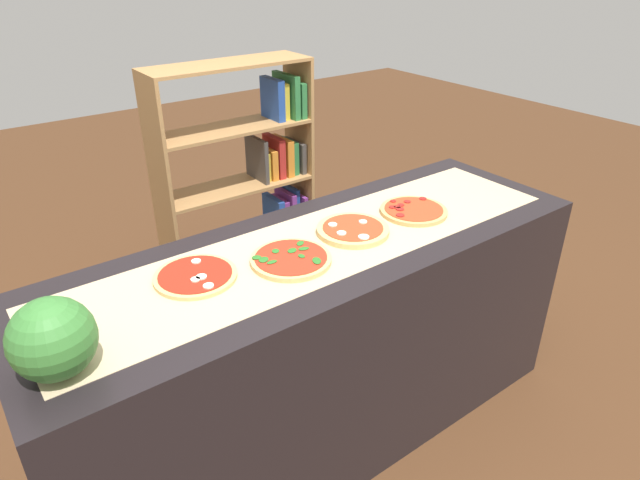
{
  "coord_description": "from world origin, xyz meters",
  "views": [
    {
      "loc": [
        -1.11,
        -1.49,
        1.97
      ],
      "look_at": [
        0.0,
        0.0,
        0.98
      ],
      "focal_mm": 31.19,
      "sensor_mm": 36.0,
      "label": 1
    }
  ],
  "objects_px": {
    "pizza_mozzarella_0": "(195,276)",
    "pizza_pepperoni_3": "(413,211)",
    "pizza_spinach_1": "(291,259)",
    "pizza_mozzarella_2": "(352,229)",
    "watermelon": "(52,339)",
    "bookshelf": "(256,181)"
  },
  "relations": [
    {
      "from": "pizza_mozzarella_2",
      "to": "watermelon",
      "type": "distance_m",
      "value": 1.16
    },
    {
      "from": "pizza_mozzarella_0",
      "to": "pizza_pepperoni_3",
      "type": "relative_size",
      "value": 1.0
    },
    {
      "from": "pizza_pepperoni_3",
      "to": "watermelon",
      "type": "height_order",
      "value": "watermelon"
    },
    {
      "from": "pizza_spinach_1",
      "to": "bookshelf",
      "type": "xyz_separation_m",
      "value": [
        0.61,
        1.28,
        -0.26
      ]
    },
    {
      "from": "pizza_mozzarella_0",
      "to": "pizza_mozzarella_2",
      "type": "bearing_deg",
      "value": -5.03
    },
    {
      "from": "pizza_mozzarella_0",
      "to": "bookshelf",
      "type": "relative_size",
      "value": 0.2
    },
    {
      "from": "pizza_spinach_1",
      "to": "pizza_pepperoni_3",
      "type": "bearing_deg",
      "value": 2.63
    },
    {
      "from": "pizza_spinach_1",
      "to": "bookshelf",
      "type": "relative_size",
      "value": 0.21
    },
    {
      "from": "watermelon",
      "to": "bookshelf",
      "type": "xyz_separation_m",
      "value": [
        1.43,
        1.4,
        -0.36
      ]
    },
    {
      "from": "pizza_spinach_1",
      "to": "bookshelf",
      "type": "distance_m",
      "value": 1.45
    },
    {
      "from": "pizza_mozzarella_0",
      "to": "pizza_pepperoni_3",
      "type": "bearing_deg",
      "value": -4.31
    },
    {
      "from": "pizza_spinach_1",
      "to": "pizza_mozzarella_2",
      "type": "distance_m",
      "value": 0.33
    },
    {
      "from": "watermelon",
      "to": "bookshelf",
      "type": "relative_size",
      "value": 0.16
    },
    {
      "from": "pizza_spinach_1",
      "to": "bookshelf",
      "type": "height_order",
      "value": "bookshelf"
    },
    {
      "from": "watermelon",
      "to": "pizza_mozzarella_0",
      "type": "bearing_deg",
      "value": 23.99
    },
    {
      "from": "pizza_pepperoni_3",
      "to": "watermelon",
      "type": "distance_m",
      "value": 1.48
    },
    {
      "from": "pizza_mozzarella_0",
      "to": "bookshelf",
      "type": "bearing_deg",
      "value": 51.69
    },
    {
      "from": "pizza_mozzarella_2",
      "to": "pizza_pepperoni_3",
      "type": "relative_size",
      "value": 1.01
    },
    {
      "from": "pizza_spinach_1",
      "to": "watermelon",
      "type": "relative_size",
      "value": 1.31
    },
    {
      "from": "pizza_pepperoni_3",
      "to": "watermelon",
      "type": "bearing_deg",
      "value": -174.27
    },
    {
      "from": "pizza_spinach_1",
      "to": "pizza_mozzarella_0",
      "type": "bearing_deg",
      "value": 162.36
    },
    {
      "from": "pizza_spinach_1",
      "to": "bookshelf",
      "type": "bearing_deg",
      "value": 64.62
    }
  ]
}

